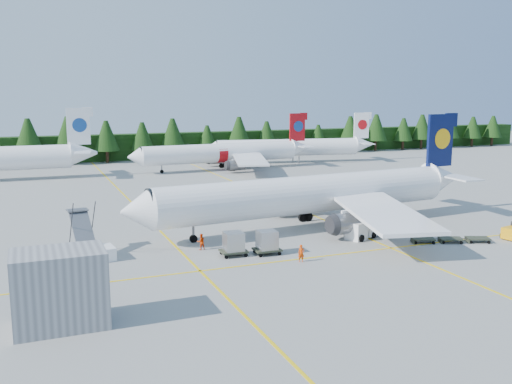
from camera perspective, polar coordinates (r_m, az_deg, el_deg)
name	(u,v)px	position (r m, az deg, el deg)	size (l,w,h in m)	color
ground	(311,240)	(61.14, 5.48, -4.78)	(320.00, 320.00, 0.00)	gray
taxi_stripe_a	(143,214)	(75.24, -11.25, -2.14)	(0.25, 120.00, 0.01)	yellow
taxi_stripe_b	(283,203)	(81.24, 2.74, -1.08)	(0.25, 120.00, 0.01)	yellow
taxi_stripe_cross	(339,254)	(56.08, 8.32, -6.19)	(80.00, 0.25, 0.01)	yellow
treeline_hedge	(151,146)	(137.74, -10.46, 4.53)	(220.00, 4.00, 6.00)	black
terminal_building	(60,289)	(40.51, -19.02, -9.13)	(6.00, 4.00, 5.20)	gray
airliner_navy	(302,196)	(65.30, 4.66, -0.38)	(43.85, 35.94, 12.76)	white
airliner_red	(218,153)	(115.80, -3.84, 3.87)	(38.40, 31.55, 11.16)	white
airliner_far_right	(283,147)	(127.95, 2.75, 4.49)	(37.61, 9.60, 11.00)	white
airstairs	(87,251)	(55.60, -16.50, -5.66)	(4.89, 6.64, 4.21)	white
service_truck	(366,226)	(62.98, 10.94, -3.31)	(5.57, 3.72, 2.53)	white
dolly_train	(451,238)	(63.05, 18.89, -4.42)	(8.15, 4.23, 0.13)	#323829
uld_pair	(250,242)	(54.98, -0.56, -4.99)	(5.79, 2.73, 1.95)	#323829
crew_a	(301,253)	(53.06, 4.54, -6.14)	(0.59, 0.39, 1.63)	#DE3D04
crew_b	(201,242)	(57.18, -5.52, -4.97)	(0.79, 0.62, 1.63)	red
crew_c	(381,213)	(71.18, 12.42, -2.09)	(0.78, 0.53, 1.89)	#DC5804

